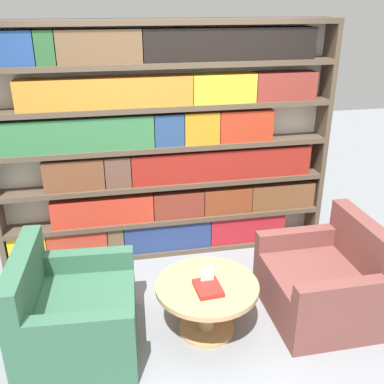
% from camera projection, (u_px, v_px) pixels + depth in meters
% --- Properties ---
extents(ground_plane, '(14.00, 14.00, 0.00)m').
position_uv_depth(ground_plane, '(195.00, 337.00, 3.57)').
color(ground_plane, gray).
extents(bookshelf, '(3.30, 0.30, 2.32)m').
position_uv_depth(bookshelf, '(165.00, 147.00, 4.38)').
color(bookshelf, silver).
rests_on(bookshelf, ground_plane).
extents(armchair_left, '(0.92, 1.01, 0.82)m').
position_uv_depth(armchair_left, '(73.00, 315.00, 3.39)').
color(armchair_left, '#336047').
rests_on(armchair_left, ground_plane).
extents(armchair_right, '(0.85, 0.95, 0.82)m').
position_uv_depth(armchair_right, '(325.00, 283.00, 3.77)').
color(armchair_right, brown).
rests_on(armchair_right, ground_plane).
extents(coffee_table, '(0.81, 0.81, 0.44)m').
position_uv_depth(coffee_table, '(207.00, 298.00, 3.53)').
color(coffee_table, tan).
rests_on(coffee_table, ground_plane).
extents(table_sign, '(0.10, 0.06, 0.15)m').
position_uv_depth(table_sign, '(207.00, 277.00, 3.45)').
color(table_sign, black).
rests_on(table_sign, coffee_table).
extents(stray_book, '(0.21, 0.25, 0.04)m').
position_uv_depth(stray_book, '(208.00, 288.00, 3.40)').
color(stray_book, maroon).
rests_on(stray_book, coffee_table).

